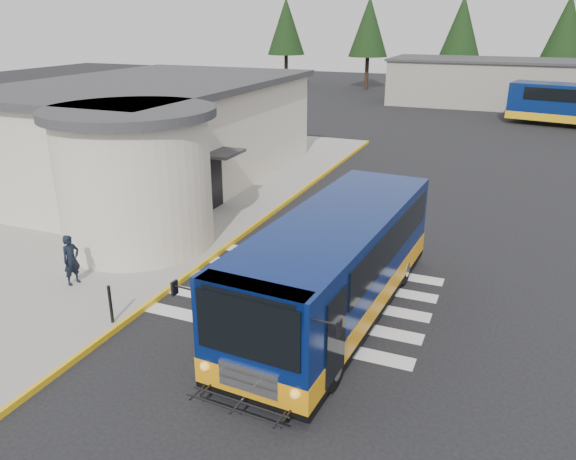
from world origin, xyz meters
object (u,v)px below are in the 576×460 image
at_px(pedestrian_b, 146,239).
at_px(pedestrian_a, 71,260).
at_px(transit_bus, 335,270).
at_px(bollard, 111,304).

bearing_deg(pedestrian_b, pedestrian_a, -42.03).
height_order(pedestrian_a, pedestrian_b, pedestrian_b).
distance_m(transit_bus, bollard, 6.01).
bearing_deg(bollard, transit_bus, 28.87).
bearing_deg(bollard, pedestrian_a, 150.83).
height_order(transit_bus, bollard, transit_bus).
bearing_deg(transit_bus, pedestrian_a, -165.98).
distance_m(pedestrian_a, bollard, 2.97).
bearing_deg(pedestrian_a, bollard, -108.41).
distance_m(pedestrian_a, pedestrian_b, 2.36).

